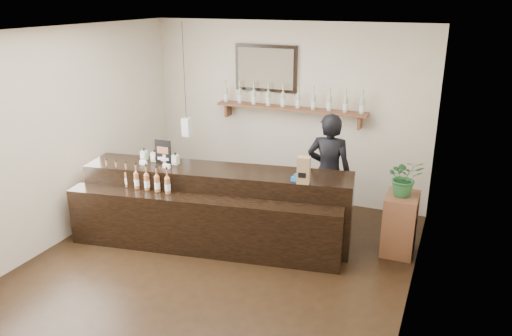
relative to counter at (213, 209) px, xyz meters
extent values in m
plane|color=black|center=(0.34, -0.57, -0.47)|extent=(5.00, 5.00, 0.00)
plane|color=beige|center=(0.34, 1.93, 0.93)|extent=(4.50, 0.00, 4.50)
plane|color=beige|center=(0.34, -3.07, 0.93)|extent=(4.50, 0.00, 4.50)
plane|color=beige|center=(-1.91, -0.57, 0.93)|extent=(0.00, 5.00, 5.00)
plane|color=beige|center=(2.59, -0.57, 0.93)|extent=(0.00, 5.00, 5.00)
plane|color=white|center=(0.34, -0.57, 2.33)|extent=(5.00, 5.00, 0.00)
cube|color=brown|center=(0.44, 1.80, 1.03)|extent=(2.40, 0.25, 0.04)
cube|color=brown|center=(-0.64, 1.83, 0.91)|extent=(0.04, 0.20, 0.20)
cube|color=brown|center=(1.52, 1.83, 0.91)|extent=(0.04, 0.20, 0.20)
cube|color=black|center=(-0.01, 1.90, 1.61)|extent=(1.02, 0.04, 0.72)
cube|color=#4B4030|center=(-0.01, 1.88, 1.61)|extent=(0.92, 0.01, 0.62)
cube|color=white|center=(-0.96, 1.03, 0.78)|extent=(0.12, 0.12, 0.28)
cylinder|color=black|center=(-0.96, 1.03, 1.63)|extent=(0.01, 0.01, 1.41)
cylinder|color=#A9C3A3|center=(-0.66, 1.80, 1.15)|extent=(0.07, 0.07, 0.20)
cone|color=#A9C3A3|center=(-0.66, 1.80, 1.28)|extent=(0.07, 0.07, 0.05)
cylinder|color=#A9C3A3|center=(-0.66, 1.80, 1.34)|extent=(0.02, 0.02, 0.07)
cylinder|color=gold|center=(-0.66, 1.80, 1.39)|extent=(0.03, 0.03, 0.02)
cylinder|color=white|center=(-0.66, 1.80, 1.13)|extent=(0.07, 0.07, 0.09)
cylinder|color=#A9C3A3|center=(-0.42, 1.80, 1.15)|extent=(0.07, 0.07, 0.20)
cone|color=#A9C3A3|center=(-0.42, 1.80, 1.28)|extent=(0.07, 0.07, 0.05)
cylinder|color=#A9C3A3|center=(-0.42, 1.80, 1.34)|extent=(0.02, 0.02, 0.07)
cylinder|color=gold|center=(-0.42, 1.80, 1.39)|extent=(0.03, 0.03, 0.02)
cylinder|color=white|center=(-0.42, 1.80, 1.13)|extent=(0.07, 0.07, 0.09)
cylinder|color=#A9C3A3|center=(-0.17, 1.80, 1.15)|extent=(0.07, 0.07, 0.20)
cone|color=#A9C3A3|center=(-0.17, 1.80, 1.28)|extent=(0.07, 0.07, 0.05)
cylinder|color=#A9C3A3|center=(-0.17, 1.80, 1.34)|extent=(0.02, 0.02, 0.07)
cylinder|color=gold|center=(-0.17, 1.80, 1.39)|extent=(0.03, 0.03, 0.02)
cylinder|color=white|center=(-0.17, 1.80, 1.13)|extent=(0.07, 0.07, 0.09)
cylinder|color=#A9C3A3|center=(0.07, 1.80, 1.15)|extent=(0.07, 0.07, 0.20)
cone|color=#A9C3A3|center=(0.07, 1.80, 1.28)|extent=(0.07, 0.07, 0.05)
cylinder|color=#A9C3A3|center=(0.07, 1.80, 1.34)|extent=(0.02, 0.02, 0.07)
cylinder|color=gold|center=(0.07, 1.80, 1.39)|extent=(0.03, 0.03, 0.02)
cylinder|color=white|center=(0.07, 1.80, 1.13)|extent=(0.07, 0.07, 0.09)
cylinder|color=#A9C3A3|center=(0.31, 1.80, 1.15)|extent=(0.07, 0.07, 0.20)
cone|color=#A9C3A3|center=(0.31, 1.80, 1.28)|extent=(0.07, 0.07, 0.05)
cylinder|color=#A9C3A3|center=(0.31, 1.80, 1.34)|extent=(0.02, 0.02, 0.07)
cylinder|color=gold|center=(0.31, 1.80, 1.39)|extent=(0.03, 0.03, 0.02)
cylinder|color=white|center=(0.31, 1.80, 1.13)|extent=(0.07, 0.07, 0.09)
cylinder|color=#A9C3A3|center=(0.56, 1.80, 1.15)|extent=(0.07, 0.07, 0.20)
cone|color=#A9C3A3|center=(0.56, 1.80, 1.28)|extent=(0.07, 0.07, 0.05)
cylinder|color=#A9C3A3|center=(0.56, 1.80, 1.34)|extent=(0.02, 0.02, 0.07)
cylinder|color=gold|center=(0.56, 1.80, 1.39)|extent=(0.03, 0.03, 0.02)
cylinder|color=white|center=(0.56, 1.80, 1.13)|extent=(0.07, 0.07, 0.09)
cylinder|color=#A9C3A3|center=(0.80, 1.80, 1.15)|extent=(0.07, 0.07, 0.20)
cone|color=#A9C3A3|center=(0.80, 1.80, 1.28)|extent=(0.07, 0.07, 0.05)
cylinder|color=#A9C3A3|center=(0.80, 1.80, 1.34)|extent=(0.02, 0.02, 0.07)
cylinder|color=gold|center=(0.80, 1.80, 1.39)|extent=(0.03, 0.03, 0.02)
cylinder|color=white|center=(0.80, 1.80, 1.13)|extent=(0.07, 0.07, 0.09)
cylinder|color=#A9C3A3|center=(1.05, 1.80, 1.15)|extent=(0.07, 0.07, 0.20)
cone|color=#A9C3A3|center=(1.05, 1.80, 1.28)|extent=(0.07, 0.07, 0.05)
cylinder|color=#A9C3A3|center=(1.05, 1.80, 1.34)|extent=(0.02, 0.02, 0.07)
cylinder|color=gold|center=(1.05, 1.80, 1.39)|extent=(0.03, 0.03, 0.02)
cylinder|color=white|center=(1.05, 1.80, 1.13)|extent=(0.07, 0.07, 0.09)
cylinder|color=#A9C3A3|center=(1.29, 1.80, 1.15)|extent=(0.07, 0.07, 0.20)
cone|color=#A9C3A3|center=(1.29, 1.80, 1.28)|extent=(0.07, 0.07, 0.05)
cylinder|color=#A9C3A3|center=(1.29, 1.80, 1.34)|extent=(0.02, 0.02, 0.07)
cylinder|color=gold|center=(1.29, 1.80, 1.39)|extent=(0.03, 0.03, 0.02)
cylinder|color=white|center=(1.29, 1.80, 1.13)|extent=(0.07, 0.07, 0.09)
cylinder|color=#A9C3A3|center=(1.54, 1.80, 1.15)|extent=(0.07, 0.07, 0.20)
cone|color=#A9C3A3|center=(1.54, 1.80, 1.28)|extent=(0.07, 0.07, 0.05)
cylinder|color=#A9C3A3|center=(1.54, 1.80, 1.34)|extent=(0.02, 0.02, 0.07)
cylinder|color=gold|center=(1.54, 1.80, 1.39)|extent=(0.03, 0.03, 0.02)
cylinder|color=white|center=(1.54, 1.80, 1.13)|extent=(0.07, 0.07, 0.09)
cube|color=black|center=(0.01, 0.13, 0.03)|extent=(3.62, 1.21, 0.99)
cube|color=black|center=(0.01, -0.34, -0.09)|extent=(3.56, 0.90, 0.75)
cube|color=white|center=(-0.99, -0.10, 0.55)|extent=(0.10, 0.04, 0.05)
cube|color=white|center=(-0.62, -0.10, 0.55)|extent=(0.10, 0.04, 0.05)
cube|color=#E3DC8A|center=(-1.65, -0.34, 0.35)|extent=(0.12, 0.12, 0.12)
cube|color=#E3DC8A|center=(-1.65, -0.34, 0.47)|extent=(0.12, 0.12, 0.12)
cube|color=#A9C3A3|center=(-1.09, 0.08, 0.60)|extent=(0.08, 0.08, 0.13)
cube|color=#F8C1D1|center=(-1.09, 0.03, 0.60)|extent=(0.07, 0.00, 0.06)
cylinder|color=black|center=(-1.09, 0.08, 0.68)|extent=(0.02, 0.02, 0.03)
cube|color=#A9C3A3|center=(-0.93, 0.08, 0.60)|extent=(0.08, 0.08, 0.13)
cube|color=#F8C1D1|center=(-0.93, 0.03, 0.60)|extent=(0.07, 0.00, 0.06)
cylinder|color=black|center=(-0.93, 0.08, 0.68)|extent=(0.02, 0.02, 0.03)
cube|color=#A9C3A3|center=(-0.76, 0.08, 0.60)|extent=(0.08, 0.08, 0.13)
cube|color=#F8C1D1|center=(-0.76, 0.03, 0.60)|extent=(0.07, 0.00, 0.06)
cylinder|color=black|center=(-0.76, 0.08, 0.68)|extent=(0.02, 0.02, 0.03)
cube|color=#A9C3A3|center=(-0.59, 0.08, 0.60)|extent=(0.08, 0.08, 0.13)
cube|color=#F8C1D1|center=(-0.59, 0.03, 0.60)|extent=(0.07, 0.00, 0.06)
cylinder|color=black|center=(-0.59, 0.08, 0.68)|extent=(0.02, 0.02, 0.03)
cylinder|color=#955A32|center=(-1.41, -0.34, 0.39)|extent=(0.07, 0.07, 0.20)
cone|color=#955A32|center=(-1.41, -0.34, 0.52)|extent=(0.07, 0.07, 0.05)
cylinder|color=#955A32|center=(-1.41, -0.34, 0.58)|extent=(0.02, 0.02, 0.07)
cylinder|color=black|center=(-1.41, -0.34, 0.62)|extent=(0.03, 0.03, 0.02)
cylinder|color=white|center=(-1.41, -0.34, 0.37)|extent=(0.07, 0.07, 0.09)
cylinder|color=#955A32|center=(-1.25, -0.34, 0.39)|extent=(0.07, 0.07, 0.20)
cone|color=#955A32|center=(-1.25, -0.34, 0.52)|extent=(0.07, 0.07, 0.05)
cylinder|color=#955A32|center=(-1.25, -0.34, 0.58)|extent=(0.02, 0.02, 0.07)
cylinder|color=black|center=(-1.25, -0.34, 0.62)|extent=(0.03, 0.03, 0.02)
cylinder|color=white|center=(-1.25, -0.34, 0.37)|extent=(0.07, 0.07, 0.09)
cylinder|color=#955A32|center=(-1.09, -0.34, 0.39)|extent=(0.07, 0.07, 0.20)
cone|color=#955A32|center=(-1.09, -0.34, 0.52)|extent=(0.07, 0.07, 0.05)
cylinder|color=#955A32|center=(-1.09, -0.34, 0.58)|extent=(0.02, 0.02, 0.07)
cylinder|color=black|center=(-1.09, -0.34, 0.62)|extent=(0.03, 0.03, 0.02)
cylinder|color=white|center=(-1.09, -0.34, 0.37)|extent=(0.07, 0.07, 0.09)
cylinder|color=#955A32|center=(-0.94, -0.34, 0.39)|extent=(0.07, 0.07, 0.20)
cone|color=#955A32|center=(-0.94, -0.34, 0.52)|extent=(0.07, 0.07, 0.05)
cylinder|color=#955A32|center=(-0.94, -0.34, 0.58)|extent=(0.02, 0.02, 0.07)
cylinder|color=black|center=(-0.94, -0.34, 0.62)|extent=(0.03, 0.03, 0.02)
cylinder|color=white|center=(-0.94, -0.34, 0.37)|extent=(0.07, 0.07, 0.09)
cylinder|color=#955A32|center=(-0.78, -0.34, 0.39)|extent=(0.07, 0.07, 0.20)
cone|color=#955A32|center=(-0.78, -0.34, 0.52)|extent=(0.07, 0.07, 0.05)
cylinder|color=#955A32|center=(-0.78, -0.34, 0.58)|extent=(0.02, 0.02, 0.07)
cylinder|color=black|center=(-0.78, -0.34, 0.62)|extent=(0.03, 0.03, 0.02)
cylinder|color=white|center=(-0.78, -0.34, 0.37)|extent=(0.07, 0.07, 0.09)
cylinder|color=#955A32|center=(-0.62, -0.34, 0.39)|extent=(0.07, 0.07, 0.20)
cone|color=#955A32|center=(-0.62, -0.34, 0.52)|extent=(0.07, 0.07, 0.05)
cylinder|color=#955A32|center=(-0.62, -0.34, 0.58)|extent=(0.02, 0.02, 0.07)
cylinder|color=black|center=(-0.62, -0.34, 0.62)|extent=(0.03, 0.03, 0.02)
cylinder|color=white|center=(-0.62, -0.34, 0.37)|extent=(0.07, 0.07, 0.09)
cylinder|color=#955A32|center=(-0.46, -0.34, 0.39)|extent=(0.07, 0.07, 0.20)
cone|color=#955A32|center=(-0.46, -0.34, 0.52)|extent=(0.07, 0.07, 0.05)
cylinder|color=#955A32|center=(-0.46, -0.34, 0.58)|extent=(0.02, 0.02, 0.07)
cylinder|color=black|center=(-0.46, -0.34, 0.62)|extent=(0.03, 0.03, 0.02)
cylinder|color=white|center=(-0.46, -0.34, 0.37)|extent=(0.07, 0.07, 0.09)
cube|color=black|center=(-0.76, 0.05, 0.69)|extent=(0.24, 0.03, 0.33)
cube|color=#9C5638|center=(-0.76, 0.04, 0.72)|extent=(0.17, 0.01, 0.09)
cube|color=white|center=(-0.76, 0.04, 0.60)|extent=(0.17, 0.01, 0.04)
cube|color=brown|center=(1.21, 0.07, 0.69)|extent=(0.17, 0.14, 0.33)
cube|color=black|center=(1.21, 0.01, 0.65)|extent=(0.09, 0.02, 0.07)
cube|color=blue|center=(1.11, 0.09, 0.55)|extent=(0.12, 0.05, 0.05)
cylinder|color=blue|center=(1.11, 0.09, 0.60)|extent=(0.06, 0.03, 0.06)
cube|color=brown|center=(2.34, 0.67, -0.07)|extent=(0.40, 0.54, 0.79)
imported|color=#26602D|center=(2.34, 0.67, 0.56)|extent=(0.54, 0.50, 0.48)
imported|color=black|center=(1.30, 0.98, 0.48)|extent=(0.72, 0.50, 1.90)
camera|label=1|loc=(2.87, -5.38, 2.70)|focal=35.00mm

